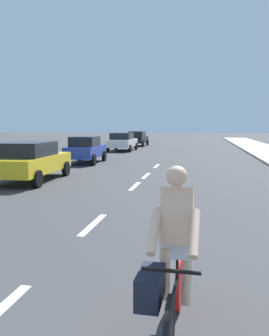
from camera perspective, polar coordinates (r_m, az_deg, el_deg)
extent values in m
plane|color=#38383A|center=(20.47, 3.80, 0.55)|extent=(160.00, 160.00, 0.00)
cube|color=white|center=(8.27, -6.59, -8.87)|extent=(0.16, 1.80, 0.01)
cube|color=white|center=(13.20, 0.03, -2.89)|extent=(0.16, 1.80, 0.01)
cube|color=white|center=(15.94, 1.86, -1.22)|extent=(0.16, 1.80, 0.01)
cube|color=white|center=(19.67, 3.52, 0.31)|extent=(0.16, 1.80, 0.01)
cylinder|color=black|center=(3.69, 5.54, -24.33)|extent=(0.07, 0.66, 0.66)
cylinder|color=red|center=(4.61, 7.11, -17.62)|extent=(0.07, 0.66, 0.66)
cube|color=black|center=(4.06, 6.46, -18.35)|extent=(0.06, 0.95, 0.04)
cylinder|color=black|center=(4.16, 6.80, -14.14)|extent=(0.03, 0.03, 0.48)
cube|color=black|center=(3.51, 5.80, -15.95)|extent=(0.56, 0.05, 0.03)
cube|color=beige|center=(3.88, 6.73, -7.49)|extent=(0.35, 0.32, 0.63)
sphere|color=beige|center=(3.73, 6.74, -1.31)|extent=(0.22, 0.22, 0.22)
cube|color=white|center=(4.02, 6.74, -11.87)|extent=(0.33, 0.23, 0.28)
cube|color=black|center=(3.78, 2.53, -18.33)|extent=(0.25, 0.53, 0.32)
cylinder|color=beige|center=(4.08, 8.35, -16.44)|extent=(0.12, 0.32, 0.62)
cylinder|color=beige|center=(4.10, 4.86, -16.27)|extent=(0.12, 0.20, 0.63)
cylinder|color=beige|center=(3.64, 9.50, -10.13)|extent=(0.10, 0.49, 0.41)
cylinder|color=beige|center=(3.67, 3.17, -9.87)|extent=(0.10, 0.49, 0.41)
cube|color=gold|center=(15.04, -16.21, 0.67)|extent=(2.08, 4.60, 0.64)
cube|color=black|center=(14.78, -16.65, 2.88)|extent=(1.76, 2.42, 0.56)
cylinder|color=black|center=(16.86, -16.96, 0.02)|extent=(0.21, 0.65, 0.64)
cylinder|color=black|center=(16.15, -10.84, -0.10)|extent=(0.21, 0.65, 0.64)
cylinder|color=black|center=(13.30, -15.15, -1.68)|extent=(0.21, 0.65, 0.64)
cube|color=#1E389E|center=(21.45, -7.72, 2.64)|extent=(1.74, 3.86, 0.64)
cube|color=black|center=(21.23, -7.89, 4.22)|extent=(1.48, 2.03, 0.56)
cylinder|color=black|center=(22.94, -8.73, 1.97)|extent=(0.20, 0.65, 0.64)
cylinder|color=black|center=(22.52, -4.84, 1.93)|extent=(0.20, 0.65, 0.64)
cylinder|color=black|center=(20.49, -10.86, 1.35)|extent=(0.20, 0.65, 0.64)
cylinder|color=black|center=(20.02, -6.53, 1.30)|extent=(0.20, 0.65, 0.64)
cube|color=white|center=(31.35, -1.92, 4.01)|extent=(1.92, 4.51, 0.64)
cube|color=black|center=(31.10, -2.01, 5.09)|extent=(1.68, 2.35, 0.56)
cylinder|color=black|center=(33.06, -2.97, 3.51)|extent=(0.19, 0.64, 0.64)
cylinder|color=black|center=(32.69, 0.26, 3.48)|extent=(0.19, 0.64, 0.64)
cylinder|color=black|center=(30.10, -4.28, 3.17)|extent=(0.19, 0.64, 0.64)
cylinder|color=black|center=(29.69, -0.74, 3.14)|extent=(0.19, 0.64, 0.64)
cube|color=black|center=(38.54, 0.48, 4.54)|extent=(1.79, 4.08, 0.64)
cube|color=black|center=(38.33, 0.42, 5.42)|extent=(1.54, 2.14, 0.56)
cylinder|color=black|center=(40.08, -0.33, 4.10)|extent=(0.19, 0.64, 0.64)
cylinder|color=black|center=(39.76, 2.07, 4.07)|extent=(0.19, 0.64, 0.64)
cylinder|color=black|center=(37.40, -1.21, 3.90)|extent=(0.19, 0.64, 0.64)
cylinder|color=black|center=(37.05, 1.35, 3.87)|extent=(0.19, 0.64, 0.64)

